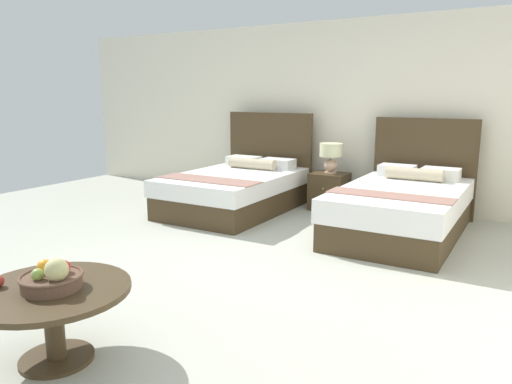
% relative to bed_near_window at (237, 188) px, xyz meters
% --- Properties ---
extents(ground_plane, '(10.11, 10.04, 0.02)m').
position_rel_bed_near_window_xyz_m(ground_plane, '(1.15, -1.99, -0.32)').
color(ground_plane, '#B0B3A4').
extents(wall_back, '(10.11, 0.12, 2.63)m').
position_rel_bed_near_window_xyz_m(wall_back, '(1.15, 1.23, 1.01)').
color(wall_back, silver).
rests_on(wall_back, ground).
extents(bed_near_window, '(1.41, 2.10, 1.32)m').
position_rel_bed_near_window_xyz_m(bed_near_window, '(0.00, 0.00, 0.00)').
color(bed_near_window, '#3F301C').
rests_on(bed_near_window, ground).
extents(bed_near_corner, '(1.32, 2.21, 1.29)m').
position_rel_bed_near_window_xyz_m(bed_near_corner, '(2.29, -0.00, 0.01)').
color(bed_near_corner, '#3F301C').
rests_on(bed_near_corner, ground).
extents(nightstand, '(0.48, 0.45, 0.52)m').
position_rel_bed_near_window_xyz_m(nightstand, '(1.09, 0.69, -0.05)').
color(nightstand, '#3F301C').
rests_on(nightstand, ground).
extents(table_lamp, '(0.31, 0.31, 0.41)m').
position_rel_bed_near_window_xyz_m(table_lamp, '(1.09, 0.71, 0.48)').
color(table_lamp, '#CFA88A').
rests_on(table_lamp, nightstand).
extents(coffee_table, '(0.93, 0.93, 0.47)m').
position_rel_bed_near_window_xyz_m(coffee_table, '(1.22, -3.86, 0.06)').
color(coffee_table, '#3F301C').
rests_on(coffee_table, ground).
extents(fruit_bowl, '(0.37, 0.37, 0.21)m').
position_rel_bed_near_window_xyz_m(fruit_bowl, '(1.24, -3.87, 0.23)').
color(fruit_bowl, brown).
rests_on(fruit_bowl, coffee_table).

